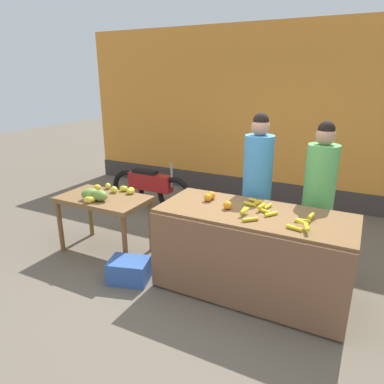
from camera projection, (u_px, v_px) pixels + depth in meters
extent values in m
plane|color=#665B4C|center=(209.00, 278.00, 4.02)|extent=(24.00, 24.00, 0.00)
cube|color=orange|center=(282.00, 116.00, 6.13)|extent=(8.03, 0.20, 3.09)
cube|color=#3F3833|center=(275.00, 191.00, 6.47)|extent=(8.03, 0.04, 0.36)
cube|color=brown|center=(252.00, 252.00, 3.67)|extent=(1.97, 0.82, 0.91)
cube|color=brown|center=(239.00, 271.00, 3.31)|extent=(1.97, 0.03, 0.85)
cube|color=brown|center=(103.00, 199.00, 4.43)|extent=(1.14, 0.66, 0.06)
cylinder|color=brown|center=(60.00, 227.00, 4.54)|extent=(0.06, 0.06, 0.70)
cylinder|color=brown|center=(125.00, 243.00, 4.09)|extent=(0.06, 0.06, 0.70)
cylinder|color=brown|center=(90.00, 213.00, 5.01)|extent=(0.06, 0.06, 0.70)
cylinder|color=brown|center=(151.00, 226.00, 4.56)|extent=(0.06, 0.06, 0.70)
cylinder|color=gold|center=(250.00, 204.00, 3.69)|extent=(0.14, 0.07, 0.04)
cylinder|color=gold|center=(257.00, 203.00, 3.73)|extent=(0.07, 0.13, 0.04)
cylinder|color=yellow|center=(294.00, 228.00, 3.11)|extent=(0.15, 0.07, 0.04)
cylinder|color=gold|center=(265.00, 211.00, 3.50)|extent=(0.13, 0.07, 0.04)
cylinder|color=gold|center=(250.00, 219.00, 3.30)|extent=(0.14, 0.13, 0.04)
cylinder|color=gold|center=(303.00, 221.00, 3.27)|extent=(0.14, 0.07, 0.04)
cylinder|color=yellow|center=(244.00, 210.00, 3.52)|extent=(0.06, 0.15, 0.04)
cylinder|color=gold|center=(255.00, 201.00, 3.79)|extent=(0.15, 0.09, 0.04)
cylinder|color=gold|center=(267.00, 207.00, 3.62)|extent=(0.07, 0.14, 0.04)
cylinder|color=yellow|center=(271.00, 214.00, 3.42)|extent=(0.11, 0.14, 0.04)
cylinder|color=yellow|center=(307.00, 227.00, 3.06)|extent=(0.08, 0.15, 0.04)
cylinder|color=gold|center=(244.00, 211.00, 3.42)|extent=(0.06, 0.14, 0.04)
cylinder|color=gold|center=(311.00, 216.00, 3.30)|extent=(0.05, 0.14, 0.04)
cylinder|color=yellow|center=(261.00, 206.00, 3.54)|extent=(0.06, 0.13, 0.04)
cylinder|color=gold|center=(302.00, 223.00, 3.15)|extent=(0.13, 0.10, 0.04)
sphere|color=orange|center=(208.00, 197.00, 3.81)|extent=(0.09, 0.09, 0.09)
sphere|color=orange|center=(211.00, 195.00, 3.88)|extent=(0.09, 0.09, 0.09)
sphere|color=orange|center=(227.00, 205.00, 3.58)|extent=(0.09, 0.09, 0.09)
ellipsoid|color=yellow|center=(131.00, 190.00, 4.54)|extent=(0.12, 0.09, 0.09)
ellipsoid|color=yellow|center=(92.00, 199.00, 4.23)|extent=(0.12, 0.10, 0.07)
ellipsoid|color=yellow|center=(97.00, 187.00, 4.69)|extent=(0.12, 0.09, 0.07)
ellipsoid|color=yellow|center=(88.00, 200.00, 4.19)|extent=(0.13, 0.11, 0.08)
ellipsoid|color=yellow|center=(86.00, 196.00, 4.34)|extent=(0.10, 0.12, 0.08)
ellipsoid|color=yellow|center=(130.00, 191.00, 4.52)|extent=(0.11, 0.10, 0.07)
ellipsoid|color=yellow|center=(124.00, 189.00, 4.63)|extent=(0.12, 0.09, 0.08)
ellipsoid|color=yellow|center=(114.00, 189.00, 4.57)|extent=(0.13, 0.11, 0.09)
ellipsoid|color=gold|center=(108.00, 186.00, 4.73)|extent=(0.12, 0.11, 0.08)
ellipsoid|color=olive|center=(90.00, 194.00, 4.32)|extent=(0.26, 0.25, 0.14)
ellipsoid|color=olive|center=(100.00, 195.00, 4.26)|extent=(0.22, 0.14, 0.14)
cylinder|color=#33333D|center=(254.00, 233.00, 4.34)|extent=(0.29, 0.29, 0.71)
cylinder|color=#3F8CCC|center=(258.00, 172.00, 4.08)|extent=(0.34, 0.34, 0.87)
sphere|color=tan|center=(261.00, 127.00, 3.92)|extent=(0.21, 0.21, 0.21)
sphere|color=black|center=(261.00, 121.00, 3.90)|extent=(0.18, 0.18, 0.18)
cylinder|color=#33333D|center=(313.00, 244.00, 4.09)|extent=(0.29, 0.29, 0.68)
cylinder|color=#59B259|center=(320.00, 182.00, 3.85)|extent=(0.34, 0.34, 0.84)
sphere|color=tan|center=(326.00, 136.00, 3.69)|extent=(0.21, 0.21, 0.21)
sphere|color=black|center=(327.00, 129.00, 3.67)|extent=(0.18, 0.18, 0.18)
torus|color=black|center=(175.00, 196.00, 5.78)|extent=(0.65, 0.09, 0.65)
torus|color=black|center=(128.00, 188.00, 6.19)|extent=(0.65, 0.09, 0.65)
cube|color=#A51919|center=(150.00, 182.00, 5.93)|extent=(0.80, 0.18, 0.28)
cube|color=black|center=(145.00, 172.00, 5.92)|extent=(0.44, 0.16, 0.08)
cylinder|color=gray|center=(172.00, 175.00, 5.69)|extent=(0.04, 0.04, 0.40)
cube|color=#3359A5|center=(129.00, 270.00, 3.93)|extent=(0.51, 0.43, 0.26)
ellipsoid|color=tan|center=(190.00, 222.00, 4.92)|extent=(0.37, 0.42, 0.51)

